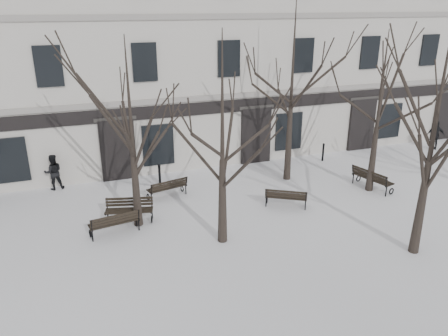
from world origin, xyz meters
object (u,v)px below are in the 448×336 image
bench_5 (372,178)px  bench_1 (115,222)px  tree_1 (222,117)px  bench_2 (286,197)px  bench_4 (168,187)px  bench_3 (129,209)px  tree_2 (438,111)px

bench_5 → bench_1: bearing=77.1°
tree_1 → bench_1: size_ratio=3.87×
bench_2 → bench_5: (4.48, 0.39, 0.06)m
bench_1 → bench_2: 6.84m
bench_1 → bench_4: bearing=-144.1°
bench_3 → bench_4: bearing=55.5°
tree_1 → bench_4: 5.93m
tree_1 → tree_2: (5.82, -2.85, 0.36)m
tree_2 → bench_1: size_ratio=4.18×
tree_2 → tree_1: bearing=153.9°
tree_1 → bench_4: (-0.98, 4.26, -4.01)m
bench_5 → tree_2: bearing=143.3°
bench_3 → bench_5: bench_5 is taller
tree_2 → bench_4: tree_2 is taller
bench_2 → tree_1: bearing=58.1°
bench_4 → bench_5: bench_5 is taller
tree_2 → bench_5: tree_2 is taller
tree_2 → bench_5: (2.00, 4.91, -4.32)m
bench_4 → bench_3: bearing=27.4°
tree_1 → bench_2: 5.50m
bench_4 → bench_2: bearing=135.7°
bench_4 → bench_5: (8.81, -2.19, 0.05)m
bench_2 → bench_3: bearing=22.6°
tree_1 → bench_3: size_ratio=3.83×
bench_2 → bench_4: (-4.33, 2.58, 0.01)m
tree_2 → bench_3: bearing=147.6°
bench_3 → bench_5: bearing=11.4°
tree_1 → bench_3: 5.57m
tree_1 → bench_4: bearing=103.0°
tree_2 → bench_5: bearing=67.8°
bench_1 → bench_3: bench_3 is taller
tree_2 → bench_1: (-9.32, 4.59, -4.36)m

